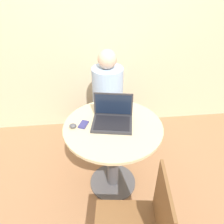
{
  "coord_description": "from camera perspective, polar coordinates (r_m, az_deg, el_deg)",
  "views": [
    {
      "loc": [
        -0.16,
        -1.38,
        1.82
      ],
      "look_at": [
        -0.0,
        0.05,
        0.82
      ],
      "focal_mm": 35.0,
      "sensor_mm": 36.0,
      "label": 1
    }
  ],
  "objects": [
    {
      "name": "back_wall",
      "position": [
        2.5,
        -2.57,
        22.6
      ],
      "size": [
        7.0,
        0.05,
        2.6
      ],
      "color": "beige",
      "rests_on": "ground_plane"
    },
    {
      "name": "laptop",
      "position": [
        1.78,
        0.13,
        -1.47
      ],
      "size": [
        0.36,
        0.3,
        0.23
      ],
      "color": "#2D2D33",
      "rests_on": "round_table"
    },
    {
      "name": "person_seated",
      "position": [
        2.48,
        -1.02,
        1.82
      ],
      "size": [
        0.36,
        0.52,
        1.14
      ],
      "color": "#3D4766",
      "rests_on": "ground_plane"
    },
    {
      "name": "round_table",
      "position": [
        1.91,
        0.25,
        -8.46
      ],
      "size": [
        0.81,
        0.81,
        0.72
      ],
      "color": "#4C4C51",
      "rests_on": "ground_plane"
    },
    {
      "name": "computer_mouse",
      "position": [
        1.77,
        -10.19,
        -3.58
      ],
      "size": [
        0.06,
        0.05,
        0.04
      ],
      "color": "#4C4C51",
      "rests_on": "round_table"
    },
    {
      "name": "ground_plane",
      "position": [
        2.29,
        0.22,
        -17.92
      ],
      "size": [
        12.0,
        12.0,
        0.0
      ],
      "primitive_type": "plane",
      "color": "#9E704C"
    },
    {
      "name": "cell_phone",
      "position": [
        1.79,
        -7.46,
        -3.24
      ],
      "size": [
        0.09,
        0.11,
        0.02
      ],
      "color": "navy",
      "rests_on": "round_table"
    }
  ]
}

